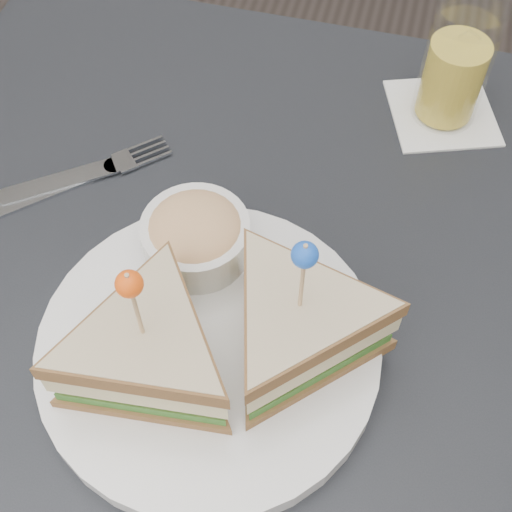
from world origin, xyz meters
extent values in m
plane|color=#3F3833|center=(0.00, 0.00, 0.00)|extent=(3.50, 3.50, 0.00)
cube|color=black|center=(0.00, 0.00, 0.73)|extent=(0.80, 0.80, 0.03)
cylinder|color=black|center=(-0.35, 0.35, 0.36)|extent=(0.04, 0.04, 0.72)
cylinder|color=white|center=(-0.01, -0.07, 0.76)|extent=(0.39, 0.39, 0.02)
cylinder|color=white|center=(-0.01, -0.07, 0.77)|extent=(0.39, 0.39, 0.01)
cylinder|color=tan|center=(-0.05, -0.11, 0.88)|extent=(0.00, 0.00, 0.09)
sphere|color=#FE5410|center=(-0.05, -0.11, 0.91)|extent=(0.03, 0.03, 0.02)
cylinder|color=tan|center=(0.06, -0.05, 0.88)|extent=(0.00, 0.00, 0.09)
sphere|color=blue|center=(0.06, -0.05, 0.91)|extent=(0.03, 0.03, 0.02)
cylinder|color=white|center=(-0.05, 0.02, 0.79)|extent=(0.13, 0.13, 0.04)
ellipsoid|color=#E0B772|center=(-0.05, 0.02, 0.80)|extent=(0.12, 0.12, 0.04)
cube|color=silver|center=(-0.22, 0.06, 0.75)|extent=(0.10, 0.10, 0.00)
cube|color=silver|center=(-0.16, 0.12, 0.75)|extent=(0.03, 0.03, 0.00)
cube|color=silver|center=(-0.22, 0.08, 0.75)|extent=(0.11, 0.09, 0.00)
cylinder|color=silver|center=(-0.17, 0.11, 0.75)|extent=(0.03, 0.03, 0.00)
cube|color=white|center=(0.15, 0.28, 0.75)|extent=(0.14, 0.14, 0.00)
cylinder|color=gold|center=(0.15, 0.28, 0.80)|extent=(0.08, 0.08, 0.09)
cylinder|color=white|center=(0.15, 0.28, 0.82)|extent=(0.09, 0.09, 0.14)
cube|color=white|center=(0.16, 0.29, 0.84)|extent=(0.02, 0.02, 0.02)
cube|color=white|center=(0.15, 0.27, 0.84)|extent=(0.02, 0.02, 0.02)
camera|label=1|loc=(0.10, -0.33, 1.32)|focal=50.00mm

